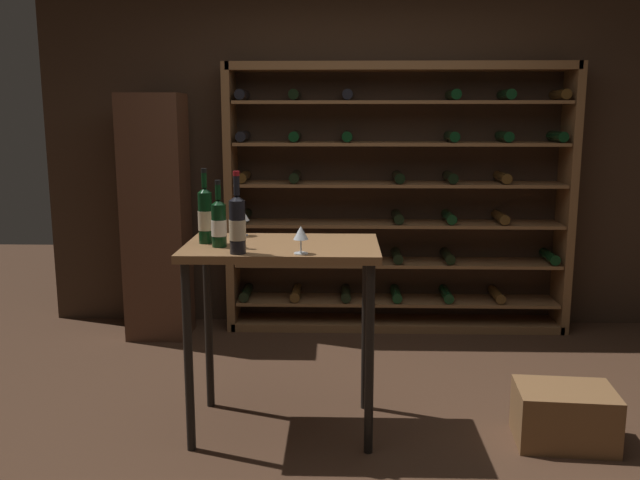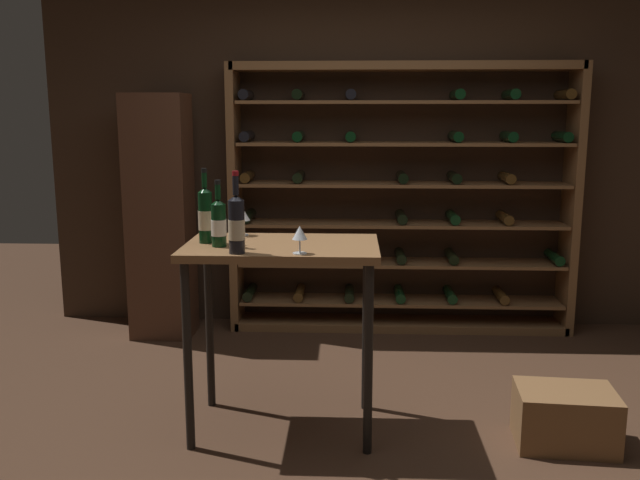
# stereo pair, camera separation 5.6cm
# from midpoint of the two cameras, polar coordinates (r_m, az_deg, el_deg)

# --- Properties ---
(ground_plane) EXTENTS (10.24, 10.24, 0.00)m
(ground_plane) POSITION_cam_midpoint_polar(r_m,az_deg,el_deg) (3.57, 3.47, -16.82)
(ground_plane) COLOR #472D1E
(back_wall) EXTENTS (4.75, 0.10, 2.86)m
(back_wall) POSITION_cam_midpoint_polar(r_m,az_deg,el_deg) (5.30, 3.33, 8.30)
(back_wall) COLOR #3D2B1E
(back_wall) RESTS_ON ground
(wine_rack) EXTENTS (2.58, 0.32, 2.00)m
(wine_rack) POSITION_cam_midpoint_polar(r_m,az_deg,el_deg) (5.14, 7.06, 3.33)
(wine_rack) COLOR brown
(wine_rack) RESTS_ON ground
(tasting_table) EXTENTS (0.98, 0.61, 0.99)m
(tasting_table) POSITION_cam_midpoint_polar(r_m,az_deg,el_deg) (3.46, -2.75, -2.56)
(tasting_table) COLOR brown
(tasting_table) RESTS_ON ground
(wine_crate) EXTENTS (0.51, 0.38, 0.29)m
(wine_crate) POSITION_cam_midpoint_polar(r_m,az_deg,el_deg) (3.73, 20.31, -13.81)
(wine_crate) COLOR brown
(wine_crate) RESTS_ON ground
(display_cabinet) EXTENTS (0.44, 0.36, 1.78)m
(display_cabinet) POSITION_cam_midpoint_polar(r_m,az_deg,el_deg) (5.10, -12.95, 1.87)
(display_cabinet) COLOR #4C2D1E
(display_cabinet) RESTS_ON ground
(wine_bottle_gold_foil) EXTENTS (0.08, 0.08, 0.39)m
(wine_bottle_gold_foil) POSITION_cam_midpoint_polar(r_m,az_deg,el_deg) (3.20, -6.53, 1.36)
(wine_bottle_gold_foil) COLOR black
(wine_bottle_gold_foil) RESTS_ON tasting_table
(wine_bottle_amber_reserve) EXTENTS (0.07, 0.07, 0.38)m
(wine_bottle_amber_reserve) POSITION_cam_midpoint_polar(r_m,az_deg,el_deg) (3.48, -9.15, 2.08)
(wine_bottle_amber_reserve) COLOR black
(wine_bottle_amber_reserve) RESTS_ON tasting_table
(wine_bottle_red_label) EXTENTS (0.08, 0.08, 0.33)m
(wine_bottle_red_label) POSITION_cam_midpoint_polar(r_m,az_deg,el_deg) (3.38, -8.04, 1.46)
(wine_bottle_red_label) COLOR black
(wine_bottle_red_label) RESTS_ON tasting_table
(wine_glass_stemmed_left) EXTENTS (0.08, 0.08, 0.16)m
(wine_glass_stemmed_left) POSITION_cam_midpoint_polar(r_m,az_deg,el_deg) (3.66, -6.12, 2.11)
(wine_glass_stemmed_left) COLOR silver
(wine_glass_stemmed_left) RESTS_ON tasting_table
(wine_glass_stemmed_center) EXTENTS (0.07, 0.07, 0.13)m
(wine_glass_stemmed_center) POSITION_cam_midpoint_polar(r_m,az_deg,el_deg) (3.17, -1.21, 0.49)
(wine_glass_stemmed_center) COLOR silver
(wine_glass_stemmed_center) RESTS_ON tasting_table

